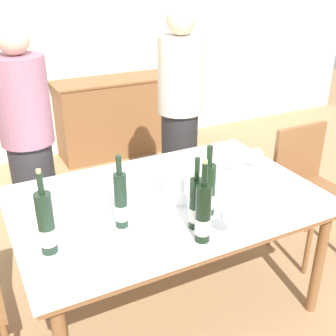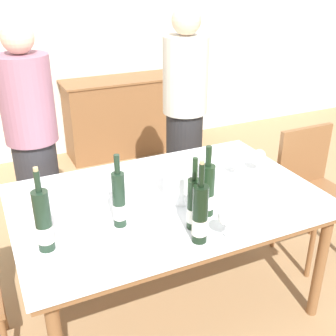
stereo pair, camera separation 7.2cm
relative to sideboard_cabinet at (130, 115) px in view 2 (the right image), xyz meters
name	(u,v)px [view 2 (the right image)]	position (x,y,z in m)	size (l,w,h in m)	color
ground_plane	(168,300)	(-0.63, -2.33, -0.41)	(12.00, 12.00, 0.00)	#A37F56
back_wall	(56,20)	(-0.63, 0.29, 0.99)	(8.00, 0.10, 2.80)	silver
sideboard_cabinet	(130,115)	(0.00, 0.00, 0.00)	(1.40, 0.46, 0.82)	brown
dining_table	(168,208)	(-0.63, -2.33, 0.25)	(1.65, 1.10, 0.73)	brown
ice_bucket	(181,181)	(-0.56, -2.36, 0.42)	(0.20, 0.20, 0.19)	white
wine_bottle_0	(207,191)	(-0.52, -2.56, 0.45)	(0.07, 0.07, 0.37)	black
wine_bottle_1	(119,201)	(-0.95, -2.47, 0.45)	(0.06, 0.06, 0.37)	#1E3323
wine_bottle_2	(200,216)	(-0.67, -2.75, 0.45)	(0.07, 0.07, 0.41)	black
wine_bottle_3	(44,222)	(-1.31, -2.51, 0.45)	(0.07, 0.07, 0.40)	#1E3323
wine_bottle_4	(194,205)	(-0.64, -2.64, 0.44)	(0.07, 0.07, 0.37)	black
wine_glass_0	(236,161)	(-0.14, -2.25, 0.41)	(0.07, 0.07, 0.13)	white
wine_glass_1	(259,157)	(0.01, -2.27, 0.42)	(0.08, 0.08, 0.15)	white
wine_glass_2	(227,217)	(-0.55, -2.78, 0.43)	(0.08, 0.08, 0.16)	white
chair_right_end	(311,183)	(0.50, -2.24, 0.12)	(0.42, 0.42, 0.90)	brown
person_host	(34,149)	(-1.20, -1.48, 0.39)	(0.33, 0.33, 1.60)	#2D2D33
person_guest_left	(185,119)	(-0.07, -1.43, 0.41)	(0.33, 0.33, 1.64)	#262628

